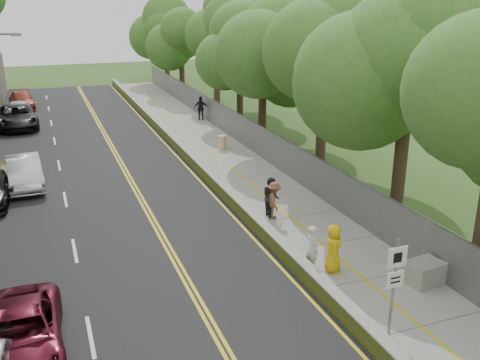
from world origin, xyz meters
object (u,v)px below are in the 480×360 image
concrete_block (424,272)px  car_2 (22,334)px  person_far (201,108)px  construction_barrel (222,142)px  painter_0 (333,248)px  signpost (395,277)px

concrete_block → car_2: bearing=176.8°
concrete_block → person_far: bearing=89.5°
construction_barrel → person_far: size_ratio=0.46×
construction_barrel → concrete_block: construction_barrel is taller
car_2 → painter_0: (10.45, 1.17, 0.25)m
signpost → concrete_block: (2.93, 2.13, -1.51)m
car_2 → concrete_block: bearing=-2.7°
construction_barrel → person_far: person_far is taller
concrete_block → construction_barrel: bearing=93.0°
concrete_block → painter_0: (-2.53, 1.89, 0.50)m
signpost → car_2: 10.52m
construction_barrel → person_far: 8.87m
construction_barrel → concrete_block: 18.91m
concrete_block → car_2: 13.00m
signpost → car_2: signpost is taller
construction_barrel → painter_0: size_ratio=0.49×
car_2 → painter_0: bearing=6.8°
signpost → person_far: (3.15, 29.78, -0.96)m
construction_barrel → painter_0: bearing=-95.2°
construction_barrel → car_2: (-12.00, -18.16, 0.21)m
painter_0 → person_far: (2.75, 25.76, 0.05)m
concrete_block → person_far: size_ratio=0.63×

